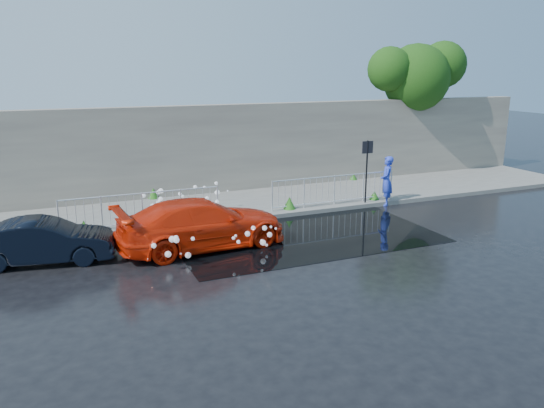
{
  "coord_description": "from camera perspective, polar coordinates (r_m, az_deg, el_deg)",
  "views": [
    {
      "loc": [
        -6.56,
        -13.29,
        5.11
      ],
      "look_at": [
        -0.38,
        1.28,
        1.0
      ],
      "focal_mm": 35.0,
      "sensor_mm": 36.0,
      "label": 1
    }
  ],
  "objects": [
    {
      "name": "puddle",
      "position": [
        16.74,
        3.15,
        -3.22
      ],
      "size": [
        8.0,
        5.0,
        0.01
      ],
      "primitive_type": "cube",
      "color": "black",
      "rests_on": "ground"
    },
    {
      "name": "water_spray",
      "position": [
        16.24,
        -8.49,
        -1.58
      ],
      "size": [
        3.63,
        5.52,
        1.11
      ],
      "color": "white",
      "rests_on": "ground"
    },
    {
      "name": "pavement",
      "position": [
        20.08,
        -3.15,
        0.01
      ],
      "size": [
        30.0,
        4.0,
        0.15
      ],
      "primitive_type": "cube",
      "color": "#5A5B57",
      "rests_on": "ground"
    },
    {
      "name": "dark_car",
      "position": [
        15.41,
        -23.3,
        -3.7
      ],
      "size": [
        3.79,
        1.87,
        1.2
      ],
      "primitive_type": "imported",
      "rotation": [
        0.0,
        0.0,
        1.4
      ],
      "color": "black",
      "rests_on": "ground"
    },
    {
      "name": "red_car",
      "position": [
        15.44,
        -7.53,
        -2.12
      ],
      "size": [
        5.08,
        2.42,
        1.43
      ],
      "primitive_type": "imported",
      "rotation": [
        0.0,
        0.0,
        1.66
      ],
      "color": "red",
      "rests_on": "ground"
    },
    {
      "name": "weeds",
      "position": [
        19.44,
        -3.45,
        0.32
      ],
      "size": [
        12.17,
        3.93,
        0.45
      ],
      "color": "#245516",
      "rests_on": "pavement"
    },
    {
      "name": "tree",
      "position": [
        26.25,
        15.38,
        13.31
      ],
      "size": [
        5.11,
        3.14,
        6.3
      ],
      "color": "#332114",
      "rests_on": "ground"
    },
    {
      "name": "curb",
      "position": [
        18.27,
        -1.01,
        -1.42
      ],
      "size": [
        30.0,
        0.25,
        0.16
      ],
      "primitive_type": "cube",
      "color": "#5A5B57",
      "rests_on": "ground"
    },
    {
      "name": "sign_post",
      "position": [
        19.9,
        10.18,
        4.53
      ],
      "size": [
        0.45,
        0.06,
        2.5
      ],
      "color": "black",
      "rests_on": "ground"
    },
    {
      "name": "railing_left",
      "position": [
        17.4,
        -13.77,
        -0.44
      ],
      "size": [
        5.05,
        0.05,
        1.1
      ],
      "color": "silver",
      "rests_on": "pavement"
    },
    {
      "name": "retaining_wall",
      "position": [
        21.76,
        -5.2,
        6.02
      ],
      "size": [
        30.0,
        0.6,
        3.5
      ],
      "primitive_type": "cube",
      "color": "#6B635A",
      "rests_on": "pavement"
    },
    {
      "name": "ground",
      "position": [
        15.68,
        3.11,
        -4.49
      ],
      "size": [
        90.0,
        90.0,
        0.0
      ],
      "primitive_type": "plane",
      "color": "black",
      "rests_on": "ground"
    },
    {
      "name": "railing_right",
      "position": [
        19.69,
        6.72,
        1.62
      ],
      "size": [
        5.05,
        0.05,
        1.1
      ],
      "color": "silver",
      "rests_on": "pavement"
    },
    {
      "name": "person",
      "position": [
        20.44,
        12.23,
        2.44
      ],
      "size": [
        0.75,
        0.82,
        1.87
      ],
      "primitive_type": "imported",
      "rotation": [
        0.0,
        0.0,
        -2.15
      ],
      "color": "blue",
      "rests_on": "ground"
    }
  ]
}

